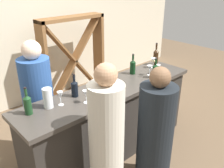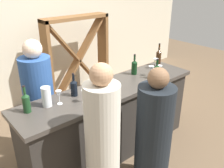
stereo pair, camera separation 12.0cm
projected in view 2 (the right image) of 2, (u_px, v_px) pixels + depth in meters
The scene contains 20 objects.
ground_plane at pixel (112, 151), 3.40m from camera, with size 12.00×12.00×0.00m, color brown.
back_wall at pixel (33, 27), 4.35m from camera, with size 8.00×0.10×2.80m, color beige.
bar_counter at pixel (112, 121), 3.20m from camera, with size 2.48×0.61×0.98m.
wine_rack at pixel (78, 60), 4.55m from camera, with size 1.27×0.28×1.61m.
wine_bottle_leftmost_olive_green at pixel (26, 102), 2.42m from camera, with size 0.08×0.08×0.29m.
wine_bottle_second_left_near_black at pixel (74, 87), 2.76m from camera, with size 0.08×0.08×0.27m.
wine_bottle_center_olive_green at pixel (105, 77), 3.02m from camera, with size 0.08×0.08×0.30m.
wine_bottle_second_right_dark_green at pixel (134, 67), 3.37m from camera, with size 0.08×0.08×0.29m.
wine_bottle_rightmost_dark_green at pixel (157, 71), 3.23m from camera, with size 0.08×0.08×0.28m.
wine_bottle_far_right_amber_brown at pixel (159, 57), 3.70m from camera, with size 0.08×0.08×0.34m.
wine_glass_near_left at pixel (106, 90), 2.69m from camera, with size 0.08×0.08×0.14m.
wine_glass_near_center at pixel (159, 68), 3.34m from camera, with size 0.08×0.08×0.14m.
wine_glass_near_right at pixel (85, 94), 2.62m from camera, with size 0.07×0.07×0.15m.
wine_glass_far_left at pixel (151, 69), 3.31m from camera, with size 0.07×0.07×0.14m.
wine_glass_far_center at pixel (59, 95), 2.58m from camera, with size 0.07×0.07×0.16m.
wine_glass_far_right at pixel (156, 61), 3.58m from camera, with size 0.08×0.08×0.15m.
water_pitcher at pixel (46, 97), 2.54m from camera, with size 0.10×0.10×0.22m.
person_left_guest at pixel (154, 134), 2.67m from camera, with size 0.45×0.45×1.43m.
person_center_guest at pixel (103, 148), 2.32m from camera, with size 0.43×0.43×1.60m.
person_right_guest at pixel (40, 105), 3.10m from camera, with size 0.43×0.43×1.59m.
Camera 2 is at (-1.76, -2.07, 2.26)m, focal length 38.88 mm.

